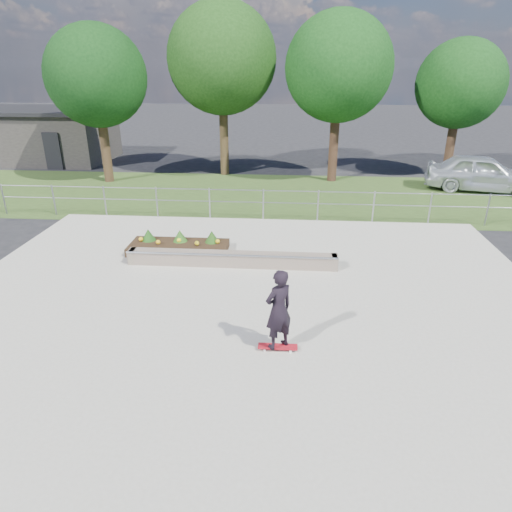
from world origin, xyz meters
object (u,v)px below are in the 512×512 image
(grind_ledge, at_px, (232,259))
(parked_car, at_px, (482,173))
(planter_bed, at_px, (179,245))
(skateboarder, at_px, (279,310))

(grind_ledge, xyz_separation_m, parked_car, (10.26, 9.41, 0.56))
(planter_bed, xyz_separation_m, parked_car, (12.03, 8.43, 0.58))
(grind_ledge, distance_m, planter_bed, 2.02)
(grind_ledge, bearing_deg, parked_car, 42.51)
(grind_ledge, height_order, planter_bed, planter_bed)
(grind_ledge, relative_size, parked_car, 1.23)
(planter_bed, relative_size, parked_car, 0.62)
(parked_car, bearing_deg, grind_ledge, 145.76)
(planter_bed, xyz_separation_m, skateboarder, (3.22, -5.04, 0.73))
(planter_bed, relative_size, skateboarder, 1.69)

